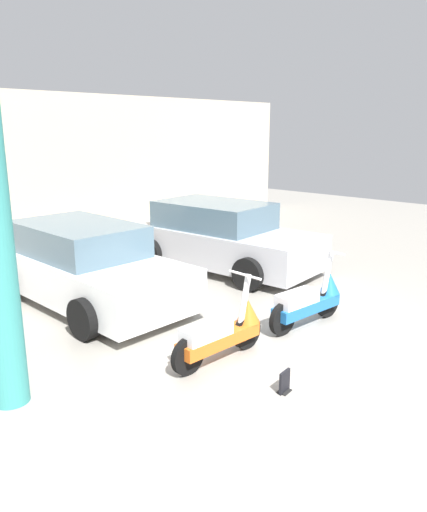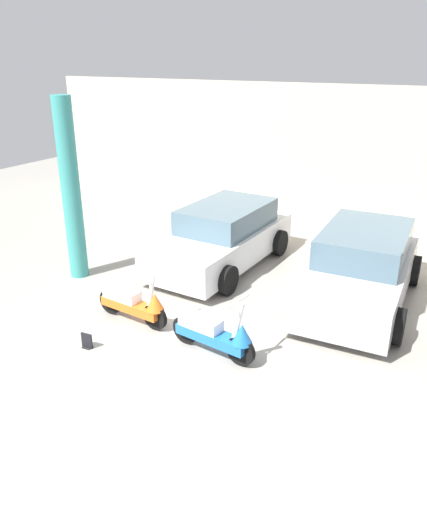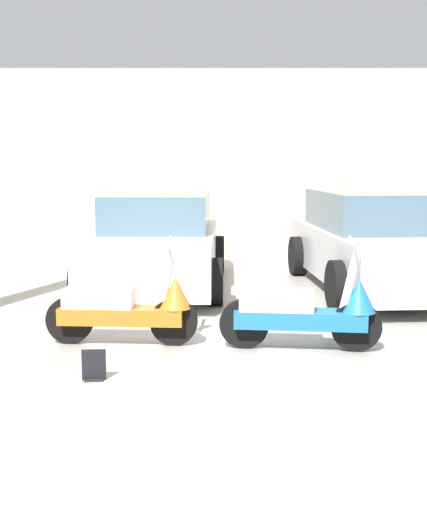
# 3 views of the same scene
# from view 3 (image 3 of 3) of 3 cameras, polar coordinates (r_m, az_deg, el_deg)

# --- Properties ---
(ground_plane) EXTENTS (28.00, 28.00, 0.00)m
(ground_plane) POSITION_cam_3_polar(r_m,az_deg,el_deg) (5.99, 2.14, -9.26)
(ground_plane) COLOR #9E998E
(wall_back) EXTENTS (19.60, 0.12, 3.74)m
(wall_back) POSITION_cam_3_polar(r_m,az_deg,el_deg) (13.69, 0.78, 8.57)
(wall_back) COLOR beige
(wall_back) RESTS_ON ground_plane
(scooter_front_left) EXTENTS (1.53, 0.55, 1.07)m
(scooter_front_left) POSITION_cam_3_polar(r_m,az_deg,el_deg) (6.46, -7.87, -4.54)
(scooter_front_left) COLOR black
(scooter_front_left) RESTS_ON ground_plane
(scooter_front_right) EXTENTS (1.56, 0.56, 1.09)m
(scooter_front_right) POSITION_cam_3_polar(r_m,az_deg,el_deg) (6.29, 8.08, -4.82)
(scooter_front_right) COLOR black
(scooter_front_right) RESTS_ON ground_plane
(car_rear_left) EXTENTS (2.00, 4.02, 1.35)m
(car_rear_left) POSITION_cam_3_polar(r_m,az_deg,el_deg) (9.47, -5.19, 1.24)
(car_rear_left) COLOR white
(car_rear_left) RESTS_ON ground_plane
(car_rear_center) EXTENTS (2.19, 4.20, 1.39)m
(car_rear_center) POSITION_cam_3_polar(r_m,az_deg,el_deg) (9.49, 13.97, 1.15)
(car_rear_center) COLOR #B7B7BC
(car_rear_center) RESTS_ON ground_plane
(placard_near_left_scooter) EXTENTS (0.20, 0.13, 0.26)m
(placard_near_left_scooter) POSITION_cam_3_polar(r_m,az_deg,el_deg) (5.54, -10.83, -9.64)
(placard_near_left_scooter) COLOR black
(placard_near_left_scooter) RESTS_ON ground_plane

